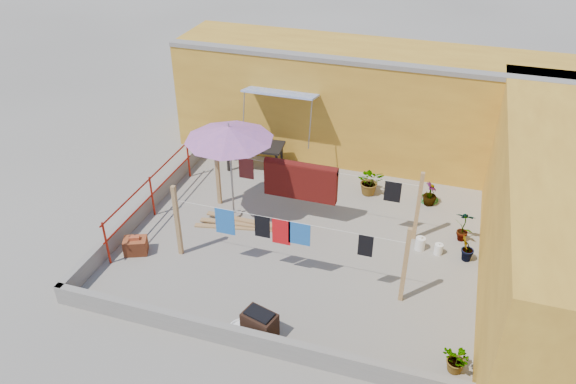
# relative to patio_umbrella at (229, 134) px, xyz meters

# --- Properties ---
(ground) EXTENTS (80.00, 80.00, 0.00)m
(ground) POSITION_rel_patio_umbrella_xyz_m (1.95, -0.41, -2.27)
(ground) COLOR #9E998E
(ground) RESTS_ON ground
(wall_back) EXTENTS (11.00, 3.27, 3.21)m
(wall_back) POSITION_rel_patio_umbrella_xyz_m (2.45, 4.28, -0.66)
(wall_back) COLOR gold
(wall_back) RESTS_ON ground
(wall_right) EXTENTS (2.40, 9.00, 3.20)m
(wall_right) POSITION_rel_patio_umbrella_xyz_m (7.15, -0.41, -0.67)
(wall_right) COLOR gold
(wall_right) RESTS_ON ground
(parapet_front) EXTENTS (8.30, 0.16, 0.44)m
(parapet_front) POSITION_rel_patio_umbrella_xyz_m (1.95, -3.99, -2.05)
(parapet_front) COLOR gray
(parapet_front) RESTS_ON ground
(parapet_left) EXTENTS (0.16, 7.30, 0.44)m
(parapet_left) POSITION_rel_patio_umbrella_xyz_m (-2.13, -0.41, -2.05)
(parapet_left) COLOR gray
(parapet_left) RESTS_ON ground
(red_railing) EXTENTS (0.05, 4.20, 1.10)m
(red_railing) POSITION_rel_patio_umbrella_xyz_m (-1.90, -0.61, -1.55)
(red_railing) COLOR #9E1D0F
(red_railing) RESTS_ON ground
(clothesline_rig) EXTENTS (5.09, 2.35, 1.80)m
(clothesline_rig) POSITION_rel_patio_umbrella_xyz_m (1.69, 0.13, -1.23)
(clothesline_rig) COLOR tan
(clothesline_rig) RESTS_ON ground
(patio_umbrella) EXTENTS (2.76, 2.76, 2.53)m
(patio_umbrella) POSITION_rel_patio_umbrella_xyz_m (0.00, 0.00, 0.00)
(patio_umbrella) COLOR gray
(patio_umbrella) RESTS_ON ground
(outdoor_table) EXTENTS (1.68, 0.95, 0.75)m
(outdoor_table) POSITION_rel_patio_umbrella_xyz_m (-0.32, 2.40, -1.59)
(outdoor_table) COLOR black
(outdoor_table) RESTS_ON ground
(brick_stack) EXTENTS (0.62, 0.55, 0.45)m
(brick_stack) POSITION_rel_patio_umbrella_xyz_m (-1.54, -2.11, -2.08)
(brick_stack) COLOR #A84A26
(brick_stack) RESTS_ON ground
(lumber_pile) EXTENTS (2.13, 0.60, 0.13)m
(lumber_pile) POSITION_rel_patio_umbrella_xyz_m (0.32, -0.42, -2.21)
(lumber_pile) COLOR tan
(lumber_pile) RESTS_ON ground
(brazier) EXTENTS (0.72, 0.57, 0.56)m
(brazier) POSITION_rel_patio_umbrella_xyz_m (2.03, -3.61, -1.99)
(brazier) COLOR black
(brazier) RESTS_ON ground
(white_basin) EXTENTS (0.50, 0.50, 0.09)m
(white_basin) POSITION_rel_patio_umbrella_xyz_m (1.65, -3.61, -2.22)
(white_basin) COLOR white
(white_basin) RESTS_ON ground
(water_jug_a) EXTENTS (0.23, 0.23, 0.36)m
(water_jug_a) POSITION_rel_patio_umbrella_xyz_m (4.63, 0.00, -2.11)
(water_jug_a) COLOR white
(water_jug_a) RESTS_ON ground
(water_jug_b) EXTENTS (0.19, 0.19, 0.30)m
(water_jug_b) POSITION_rel_patio_umbrella_xyz_m (5.05, -0.05, -2.14)
(water_jug_b) COLOR white
(water_jug_b) RESTS_ON ground
(green_hose) EXTENTS (0.52, 0.52, 0.08)m
(green_hose) POSITION_rel_patio_umbrella_xyz_m (4.61, 2.18, -2.23)
(green_hose) COLOR #186D23
(green_hose) RESTS_ON ground
(plant_back_a) EXTENTS (0.82, 0.75, 0.77)m
(plant_back_a) POSITION_rel_patio_umbrella_xyz_m (3.07, 2.03, -1.88)
(plant_back_a) COLOR #215016
(plant_back_a) RESTS_ON ground
(plant_back_b) EXTENTS (0.37, 0.37, 0.63)m
(plant_back_b) POSITION_rel_patio_umbrella_xyz_m (4.64, 1.98, -1.95)
(plant_back_b) COLOR #215016
(plant_back_b) RESTS_ON ground
(plant_right_a) EXTENTS (0.48, 0.36, 0.84)m
(plant_right_a) POSITION_rel_patio_umbrella_xyz_m (5.53, 0.66, -1.85)
(plant_right_a) COLOR #215016
(plant_right_a) RESTS_ON ground
(plant_right_b) EXTENTS (0.44, 0.45, 0.64)m
(plant_right_b) POSITION_rel_patio_umbrella_xyz_m (5.65, -0.10, -1.95)
(plant_right_b) COLOR #215016
(plant_right_b) RESTS_ON ground
(plant_right_c) EXTENTS (0.67, 0.66, 0.56)m
(plant_right_c) POSITION_rel_patio_umbrella_xyz_m (5.65, -3.36, -1.99)
(plant_right_c) COLOR #215016
(plant_right_c) RESTS_ON ground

